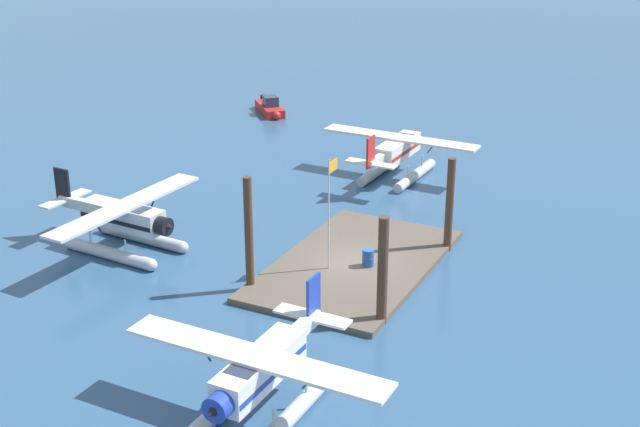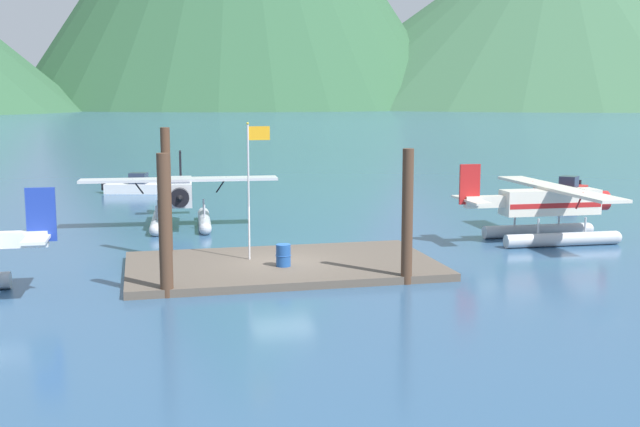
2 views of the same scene
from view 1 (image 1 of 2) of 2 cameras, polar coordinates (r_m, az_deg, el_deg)
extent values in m
plane|color=#2D5175|center=(43.88, 2.29, -3.55)|extent=(1200.00, 1200.00, 0.00)
cube|color=brown|center=(43.82, 2.29, -3.38)|extent=(12.46, 7.28, 0.30)
cylinder|color=#4C3323|center=(37.65, 4.13, -3.81)|extent=(0.46, 0.46, 5.05)
cylinder|color=#4C3323|center=(45.29, 8.49, 0.54)|extent=(0.42, 0.42, 5.08)
cylinder|color=#4C3323|center=(40.60, -4.69, -1.39)|extent=(0.40, 0.40, 5.67)
cylinder|color=silver|center=(41.97, 0.58, -0.17)|extent=(0.08, 0.08, 5.55)
cube|color=orange|center=(41.51, 0.86, 3.15)|extent=(0.90, 0.03, 0.56)
sphere|color=gold|center=(41.00, 0.59, 3.50)|extent=(0.10, 0.10, 0.10)
cylinder|color=#1E4C99|center=(43.21, 3.17, -2.90)|extent=(0.58, 0.58, 0.88)
torus|color=#1E4C99|center=(43.21, 3.17, -2.90)|extent=(0.62, 0.62, 0.04)
cylinder|color=#B7BABF|center=(47.60, -11.65, -1.50)|extent=(0.99, 5.63, 0.64)
sphere|color=#B7BABF|center=(45.90, -9.01, -2.20)|extent=(0.64, 0.64, 0.64)
cylinder|color=#B7BABF|center=(45.94, -13.69, -2.55)|extent=(0.99, 5.63, 0.64)
sphere|color=#B7BABF|center=(44.18, -11.02, -3.32)|extent=(0.64, 0.64, 0.64)
cylinder|color=#B7BABF|center=(46.60, -10.60, -1.04)|extent=(0.10, 0.10, 0.70)
cylinder|color=#B7BABF|center=(48.11, -12.79, -0.48)|extent=(0.10, 0.10, 0.70)
cylinder|color=#B7BABF|center=(44.91, -12.64, -2.10)|extent=(0.10, 0.10, 0.70)
cylinder|color=#B7BABF|center=(46.47, -14.84, -1.48)|extent=(0.10, 0.10, 0.70)
cube|color=silver|center=(46.15, -12.81, -0.17)|extent=(1.54, 4.87, 1.20)
cube|color=black|center=(46.19, -12.80, -0.29)|extent=(1.55, 4.77, 0.24)
cube|color=#283347|center=(45.34, -11.83, -0.04)|extent=(1.12, 1.16, 0.56)
cube|color=silver|center=(45.72, -12.60, 0.54)|extent=(10.47, 2.05, 0.14)
cylinder|color=black|center=(47.36, -10.80, 0.99)|extent=(0.63, 0.12, 0.84)
cylinder|color=black|center=(44.38, -14.45, -0.76)|extent=(0.63, 0.12, 0.84)
cylinder|color=black|center=(44.46, -10.23, -0.82)|extent=(1.00, 0.66, 0.96)
cone|color=black|center=(44.19, -9.78, -0.94)|extent=(0.38, 0.37, 0.36)
cube|color=silver|center=(48.28, -15.68, 0.66)|extent=(0.58, 2.22, 0.56)
cube|color=black|center=(48.61, -16.53, 1.78)|extent=(0.18, 1.01, 1.90)
cube|color=silver|center=(48.79, -16.36, 0.93)|extent=(3.24, 1.00, 0.10)
cylinder|color=#B7BABF|center=(32.19, -1.94, -13.14)|extent=(5.61, 0.74, 0.64)
cylinder|color=#B7BABF|center=(33.29, -5.78, -11.95)|extent=(5.61, 0.74, 0.64)
cylinder|color=#B7BABF|center=(30.96, -3.07, -13.23)|extent=(0.10, 0.10, 0.70)
cylinder|color=#B7BABF|center=(32.69, -0.90, -11.11)|extent=(0.10, 0.10, 0.70)
cylinder|color=#B7BABF|center=(32.10, -7.01, -11.98)|extent=(0.10, 0.10, 0.70)
cylinder|color=#B7BABF|center=(33.77, -4.70, -10.02)|extent=(0.10, 0.10, 0.70)
cube|color=white|center=(31.84, -3.97, -10.13)|extent=(4.82, 1.32, 1.20)
cube|color=#1E389E|center=(31.89, -3.96, -10.28)|extent=(4.73, 1.34, 0.24)
cube|color=#283347|center=(30.89, -5.04, -10.53)|extent=(1.12, 1.07, 0.56)
cube|color=white|center=(31.27, -4.29, -9.34)|extent=(1.58, 10.42, 0.14)
cylinder|color=#1E389E|center=(30.50, -0.68, -10.88)|extent=(0.09, 0.62, 0.84)
cylinder|color=#1E389E|center=(32.51, -7.62, -8.87)|extent=(0.09, 0.62, 0.84)
cylinder|color=#1E389E|center=(29.95, -6.70, -12.50)|extent=(0.62, 0.97, 0.96)
cone|color=black|center=(29.65, -7.20, -12.93)|extent=(0.36, 0.37, 0.36)
cube|color=white|center=(34.21, -1.14, -7.46)|extent=(2.21, 0.48, 0.56)
cube|color=#1E389E|center=(34.50, -0.43, -5.58)|extent=(1.00, 0.14, 1.90)
cube|color=white|center=(34.77, -0.50, -6.75)|extent=(0.86, 3.21, 0.10)
cylinder|color=#B7BABF|center=(57.17, 3.91, 2.88)|extent=(5.62, 0.81, 0.64)
sphere|color=#B7BABF|center=(59.61, 5.03, 3.64)|extent=(0.64, 0.64, 0.64)
cylinder|color=#B7BABF|center=(56.25, 6.23, 2.48)|extent=(5.62, 0.81, 0.64)
sphere|color=#B7BABF|center=(58.73, 7.27, 3.27)|extent=(0.64, 0.64, 0.64)
cylinder|color=#B7BABF|center=(58.00, 4.42, 3.84)|extent=(0.10, 0.10, 0.70)
cylinder|color=#B7BABF|center=(55.92, 3.42, 3.18)|extent=(0.10, 0.10, 0.70)
cylinder|color=#B7BABF|center=(57.10, 6.72, 3.46)|extent=(0.10, 0.10, 0.70)
cylinder|color=#B7BABF|center=(54.98, 5.78, 2.78)|extent=(0.10, 0.10, 0.70)
cube|color=silver|center=(56.20, 5.12, 4.24)|extent=(4.84, 1.39, 1.20)
cube|color=#B21E1E|center=(56.23, 5.11, 4.15)|extent=(4.74, 1.40, 0.24)
cube|color=#283347|center=(57.05, 5.56, 4.84)|extent=(1.13, 1.09, 0.56)
cube|color=silver|center=(56.26, 5.26, 4.98)|extent=(1.72, 10.44, 0.14)
cylinder|color=#B21E1E|center=(57.21, 3.22, 4.97)|extent=(0.10, 0.62, 0.84)
cylinder|color=#B21E1E|center=(55.59, 7.34, 4.32)|extent=(0.10, 0.62, 0.84)
cylinder|color=#B21E1E|center=(58.59, 6.17, 4.93)|extent=(0.63, 0.98, 0.96)
cone|color=black|center=(58.99, 6.34, 5.04)|extent=(0.36, 0.37, 0.36)
cube|color=silver|center=(53.33, 3.73, 3.43)|extent=(2.21, 0.51, 0.56)
cube|color=#B21E1E|center=(52.29, 3.34, 4.05)|extent=(1.00, 0.15, 1.90)
cube|color=silver|center=(52.60, 3.37, 3.30)|extent=(0.90, 3.22, 0.10)
cube|color=#B2231E|center=(71.87, -3.31, 6.85)|extent=(4.06, 4.00, 0.70)
sphere|color=#B2231E|center=(69.91, -2.88, 6.44)|extent=(0.70, 0.70, 0.70)
cube|color=#283347|center=(71.40, -3.26, 7.38)|extent=(1.63, 1.63, 0.80)
cube|color=black|center=(73.95, -3.77, 7.47)|extent=(0.48, 0.48, 0.80)
camera|label=2|loc=(35.96, 48.00, -5.00)|focal=43.64mm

